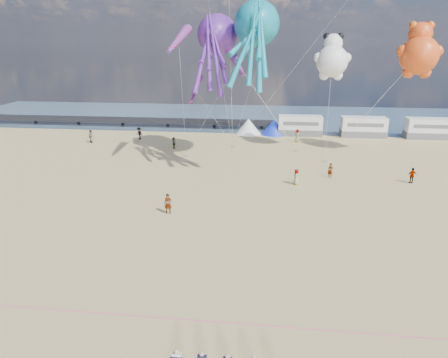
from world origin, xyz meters
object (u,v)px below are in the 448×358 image
Objects in this scene: motorhome_0 at (300,126)px; beachgoer_6 at (297,136)px; beachgoer_4 at (174,143)px; kite_octopus_purple at (217,35)px; beachgoer_1 at (91,136)px; sandbag_a at (186,156)px; sandbag_b at (296,151)px; sandbag_d at (297,150)px; beachgoer_0 at (296,177)px; beachgoer_2 at (139,134)px; windsock_mid at (237,62)px; motorhome_2 at (429,128)px; kite_panda at (332,61)px; sandbag_c at (324,162)px; motorhome_1 at (363,127)px; tent_blue at (274,127)px; beachgoer_3 at (412,176)px; standing_person at (168,204)px; kite_teddy_orange at (419,55)px; sandbag_e at (233,147)px; tent_white at (248,126)px; beachgoer_5 at (330,171)px; windsock_left at (179,40)px; kite_octopus_teal at (257,24)px; windsock_right at (195,90)px.

motorhome_0 reaches higher than beachgoer_6.
beachgoer_4 is 15.58m from kite_octopus_purple.
beachgoer_1 is 16.25m from sandbag_a.
sandbag_b and sandbag_d have the same top height.
beachgoer_0 is 0.15× the size of kite_octopus_purple.
windsock_mid is (15.55, -14.02, 10.85)m from beachgoer_2.
beachgoer_4 is 3.06× the size of sandbag_b.
motorhome_0 is at bearing -171.90° from beachgoer_0.
beachgoer_4 is 4.78m from sandbag_a.
beachgoer_4 is (-36.52, -10.24, -0.74)m from motorhome_2.
beachgoer_4 is 22.81m from kite_panda.
motorhome_0 is 13.20× the size of sandbag_c.
beachgoer_1 is at bearing -168.13° from motorhome_1.
tent_blue is 8.00× the size of sandbag_d.
beachgoer_6 is (1.16, 18.56, 0.13)m from beachgoer_0.
beachgoer_3 is 0.31× the size of windsock_mid.
tent_blue is at bearing 68.26° from standing_person.
motorhome_0 is 20.30m from beachgoer_4.
beachgoer_0 is at bearing -93.49° from sandbag_b.
beachgoer_3 is 0.25× the size of kite_panda.
beachgoer_4 is at bearing 168.88° from kite_teddy_orange.
sandbag_b is (22.78, -4.54, -0.80)m from beachgoer_2.
beachgoer_1 is 3.62× the size of sandbag_d.
standing_person is at bearing -98.22° from sandbag_e.
sandbag_d is 0.05× the size of kite_octopus_purple.
sandbag_a is 0.08× the size of kite_panda.
kite_teddy_orange is at bearing -29.76° from tent_white.
beachgoer_5 is at bearing -74.02° from tent_blue.
windsock_mid is at bearing -150.27° from beachgoer_5.
motorhome_0 reaches higher than beachgoer_5.
sandbag_a is 17.03m from sandbag_c.
beachgoer_4 is at bearing -159.25° from motorhome_1.
motorhome_2 is at bearing 15.33° from windsock_mid.
sandbag_b is at bearing -98.29° from sandbag_d.
windsock_mid is (6.29, -1.54, -2.20)m from windsock_left.
standing_person is at bearing -95.52° from kite_octopus_teal.
beachgoer_4 is at bearing 168.55° from kite_octopus_teal.
tent_blue is 2.62× the size of beachgoer_4.
standing_person is 29.04m from beachgoer_1.
beachgoer_0 is (-20.82, -23.16, -0.69)m from motorhome_2.
sandbag_e is (5.37, 5.37, 0.00)m from sandbag_a.
windsock_left is (-26.72, -6.76, 1.70)m from kite_teddy_orange.
kite_teddy_orange reaches higher than beachgoer_6.
beachgoer_6 is 3.74× the size of sandbag_d.
windsock_left is at bearing -83.88° from sandbag_a.
windsock_right is at bearing -169.83° from sandbag_b.
beachgoer_2 is at bearing -172.26° from motorhome_2.
beachgoer_0 is 13.13m from windsock_mid.
windsock_mid is (-7.60, -15.24, 10.82)m from beachgoer_6.
motorhome_1 is 1.65× the size of tent_white.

